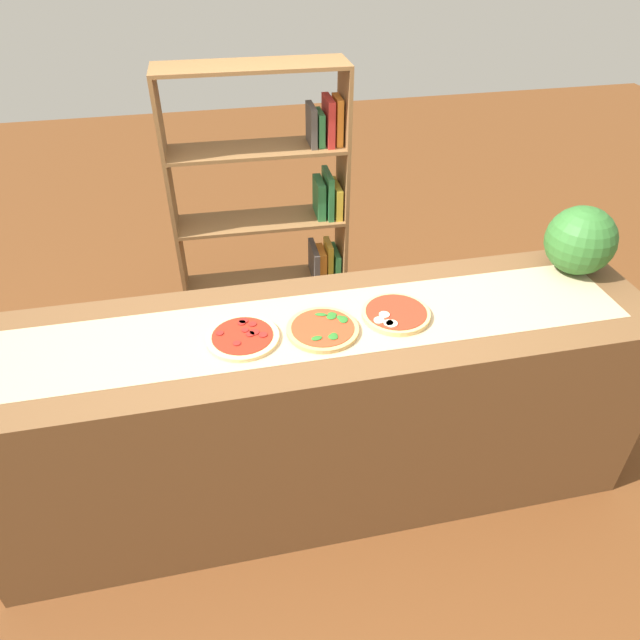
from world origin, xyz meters
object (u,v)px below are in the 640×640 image
object	(u,v)px
pizza_pepperoni_0	(243,337)
bookshelf	(282,225)
pizza_mozzarella_2	(396,314)
pizza_spinach_1	(323,329)
watermelon	(580,240)

from	to	relation	value
pizza_pepperoni_0	bookshelf	xyz separation A→B (m)	(0.33, 1.19, -0.18)
pizza_mozzarella_2	pizza_spinach_1	bearing A→B (deg)	-173.71
pizza_pepperoni_0	pizza_mozzarella_2	xyz separation A→B (m)	(0.60, 0.02, 0.00)
pizza_mozzarella_2	pizza_pepperoni_0	bearing A→B (deg)	-178.34
pizza_mozzarella_2	watermelon	size ratio (longest dim) A/B	0.91
pizza_spinach_1	bookshelf	distance (m)	1.22
pizza_spinach_1	watermelon	world-z (taller)	watermelon
pizza_spinach_1	watermelon	size ratio (longest dim) A/B	0.93
pizza_pepperoni_0	pizza_mozzarella_2	bearing A→B (deg)	1.66
pizza_mozzarella_2	bookshelf	world-z (taller)	bookshelf
watermelon	bookshelf	bearing A→B (deg)	138.13
pizza_spinach_1	pizza_pepperoni_0	bearing A→B (deg)	177.06
bookshelf	pizza_pepperoni_0	bearing A→B (deg)	-105.49
pizza_mozzarella_2	watermelon	xyz separation A→B (m)	(0.86, 0.17, 0.13)
watermelon	pizza_mozzarella_2	bearing A→B (deg)	-168.86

